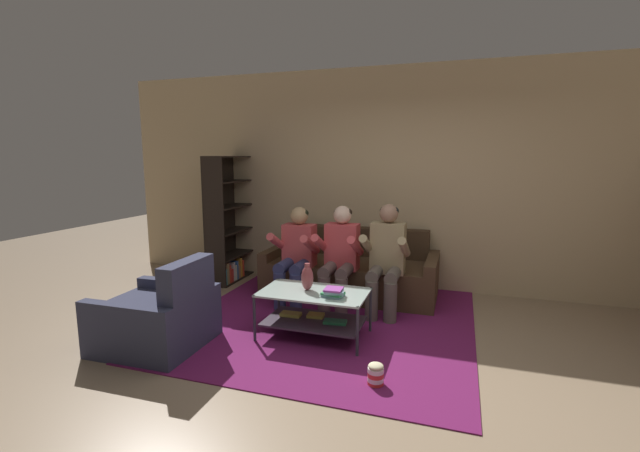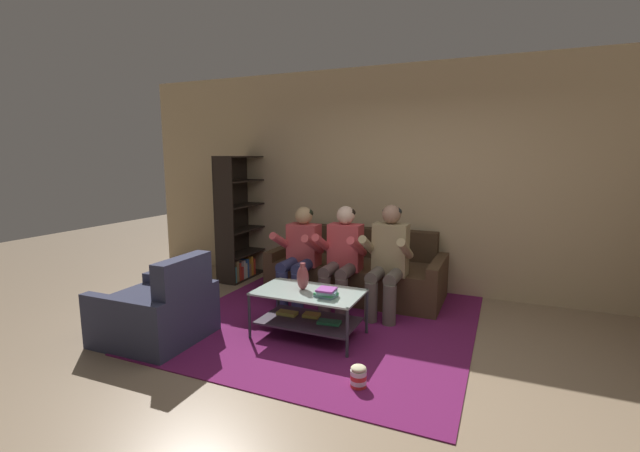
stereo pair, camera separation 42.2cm
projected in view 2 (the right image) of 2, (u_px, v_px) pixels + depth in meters
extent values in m
plane|color=gray|center=(356.00, 372.00, 3.51)|extent=(16.80, 16.80, 0.00)
cube|color=tan|center=(419.00, 180.00, 5.50)|extent=(8.40, 0.12, 2.90)
cube|color=#463221|center=(356.00, 279.00, 5.41)|extent=(1.89, 0.94, 0.44)
cube|color=#3C2B1C|center=(365.00, 242.00, 5.69)|extent=(1.89, 0.18, 0.38)
cube|color=#463221|center=(285.00, 266.00, 5.80)|extent=(0.13, 0.94, 0.56)
cube|color=#463221|center=(437.00, 284.00, 5.00)|extent=(0.13, 0.94, 0.56)
cylinder|color=navy|center=(282.00, 290.00, 4.96)|extent=(0.14, 0.14, 0.44)
cylinder|color=navy|center=(297.00, 292.00, 4.88)|extent=(0.14, 0.14, 0.44)
cylinder|color=navy|center=(289.00, 265.00, 5.08)|extent=(0.14, 0.42, 0.14)
cylinder|color=navy|center=(304.00, 266.00, 5.00)|extent=(0.14, 0.42, 0.14)
cube|color=#C6484D|center=(304.00, 245.00, 5.19)|extent=(0.38, 0.22, 0.51)
cylinder|color=#C6484D|center=(282.00, 242.00, 5.10)|extent=(0.09, 0.49, 0.31)
cylinder|color=#C6484D|center=(313.00, 245.00, 4.94)|extent=(0.09, 0.49, 0.31)
sphere|color=tan|center=(304.00, 215.00, 5.14)|extent=(0.21, 0.21, 0.21)
ellipsoid|color=black|center=(304.00, 213.00, 5.15)|extent=(0.21, 0.21, 0.13)
cylinder|color=brown|center=(324.00, 296.00, 4.75)|extent=(0.14, 0.14, 0.44)
cylinder|color=brown|center=(341.00, 298.00, 4.67)|extent=(0.14, 0.14, 0.44)
cylinder|color=brown|center=(331.00, 269.00, 4.87)|extent=(0.14, 0.42, 0.14)
cylinder|color=brown|center=(347.00, 271.00, 4.79)|extent=(0.14, 0.42, 0.14)
cube|color=#C9444B|center=(345.00, 247.00, 4.98)|extent=(0.38, 0.22, 0.54)
cylinder|color=#C9444B|center=(323.00, 244.00, 4.89)|extent=(0.09, 0.49, 0.31)
cylinder|color=#C9444B|center=(357.00, 247.00, 4.73)|extent=(0.09, 0.49, 0.31)
sphere|color=beige|center=(346.00, 215.00, 4.92)|extent=(0.21, 0.21, 0.21)
ellipsoid|color=black|center=(346.00, 213.00, 4.93)|extent=(0.21, 0.21, 0.13)
cylinder|color=#5C534A|center=(371.00, 302.00, 4.54)|extent=(0.14, 0.14, 0.44)
cylinder|color=#5C534A|center=(389.00, 305.00, 4.46)|extent=(0.14, 0.14, 0.44)
cylinder|color=#5C534A|center=(376.00, 274.00, 4.65)|extent=(0.14, 0.42, 0.14)
cylinder|color=#5C534A|center=(394.00, 276.00, 4.58)|extent=(0.14, 0.42, 0.14)
cube|color=#9C8862|center=(391.00, 249.00, 4.76)|extent=(0.38, 0.22, 0.58)
cylinder|color=#9C8862|center=(368.00, 246.00, 4.67)|extent=(0.09, 0.49, 0.31)
cylinder|color=#9C8862|center=(405.00, 249.00, 4.51)|extent=(0.09, 0.49, 0.31)
sphere|color=#966F5A|center=(392.00, 214.00, 4.70)|extent=(0.21, 0.21, 0.21)
ellipsoid|color=black|center=(392.00, 212.00, 4.71)|extent=(0.21, 0.21, 0.13)
cube|color=#A9C1B7|center=(309.00, 292.00, 4.14)|extent=(1.03, 0.60, 0.02)
cube|color=#392E3B|center=(309.00, 321.00, 4.18)|extent=(0.95, 0.55, 0.02)
cylinder|color=#2F343A|center=(249.00, 316.00, 4.11)|extent=(0.03, 0.03, 0.46)
cylinder|color=#2F343A|center=(347.00, 333.00, 3.72)|extent=(0.03, 0.03, 0.46)
cylinder|color=#2F343A|center=(278.00, 298.00, 4.63)|extent=(0.03, 0.03, 0.46)
cylinder|color=#2F343A|center=(367.00, 312.00, 4.23)|extent=(0.03, 0.03, 0.46)
cube|color=gold|center=(287.00, 313.00, 4.31)|extent=(0.21, 0.11, 0.03)
cube|color=gold|center=(312.00, 315.00, 4.26)|extent=(0.17, 0.14, 0.03)
cube|color=#2C8654|center=(329.00, 322.00, 4.09)|extent=(0.23, 0.14, 0.03)
cube|color=#67184E|center=(332.00, 316.00, 4.74)|extent=(3.00, 3.37, 0.01)
cube|color=#70486C|center=(332.00, 316.00, 4.74)|extent=(1.65, 1.85, 0.00)
ellipsoid|color=brown|center=(303.00, 278.00, 4.17)|extent=(0.12, 0.12, 0.24)
cylinder|color=brown|center=(303.00, 266.00, 4.15)|extent=(0.05, 0.05, 0.05)
cube|color=#779FAB|center=(326.00, 296.00, 3.97)|extent=(0.21, 0.17, 0.02)
cube|color=#349555|center=(326.00, 294.00, 3.97)|extent=(0.22, 0.17, 0.02)
cube|color=#73A0AD|center=(327.00, 292.00, 3.95)|extent=(0.21, 0.19, 0.03)
cube|color=purple|center=(326.00, 290.00, 3.95)|extent=(0.17, 0.17, 0.02)
cube|color=black|center=(224.00, 222.00, 5.77)|extent=(0.31, 0.02, 1.76)
cube|color=black|center=(257.00, 214.00, 6.55)|extent=(0.31, 0.02, 1.76)
cube|color=black|center=(233.00, 217.00, 6.22)|extent=(0.02, 0.87, 1.76)
cube|color=black|center=(243.00, 276.00, 6.30)|extent=(0.31, 0.83, 0.02)
cube|color=black|center=(243.00, 253.00, 6.25)|extent=(0.31, 0.83, 0.02)
cube|color=black|center=(242.00, 230.00, 6.19)|extent=(0.31, 0.83, 0.02)
cube|color=black|center=(241.00, 205.00, 6.13)|extent=(0.31, 0.83, 0.02)
cube|color=black|center=(241.00, 181.00, 6.08)|extent=(0.31, 0.83, 0.02)
cube|color=black|center=(240.00, 157.00, 6.02)|extent=(0.31, 0.83, 0.02)
cube|color=teal|center=(228.00, 274.00, 5.93)|extent=(0.26, 0.05, 0.22)
cube|color=olive|center=(231.00, 271.00, 5.98)|extent=(0.24, 0.05, 0.29)
cube|color=red|center=(233.00, 271.00, 6.04)|extent=(0.26, 0.04, 0.25)
cube|color=red|center=(237.00, 273.00, 6.09)|extent=(0.22, 0.04, 0.19)
cube|color=silver|center=(237.00, 269.00, 6.14)|extent=(0.27, 0.04, 0.27)
cube|color=silver|center=(241.00, 270.00, 6.17)|extent=(0.21, 0.04, 0.22)
cube|color=#325EAA|center=(242.00, 268.00, 6.21)|extent=(0.23, 0.04, 0.27)
cube|color=#A26E52|center=(243.00, 269.00, 6.27)|extent=(0.26, 0.04, 0.18)
cube|color=orange|center=(246.00, 265.00, 6.31)|extent=(0.24, 0.05, 0.28)
cube|color=red|center=(247.00, 266.00, 6.37)|extent=(0.29, 0.04, 0.24)
cube|color=#30324B|center=(155.00, 318.00, 4.12)|extent=(0.92, 0.66, 0.42)
cube|color=#30324B|center=(183.00, 280.00, 3.92)|extent=(0.17, 0.65, 0.42)
cube|color=#30324B|center=(181.00, 301.00, 4.46)|extent=(0.91, 0.13, 0.52)
cube|color=#30324B|center=(123.00, 327.00, 3.77)|extent=(0.91, 0.13, 0.52)
cylinder|color=red|center=(358.00, 385.00, 3.28)|extent=(0.13, 0.13, 0.04)
cylinder|color=white|center=(358.00, 381.00, 3.27)|extent=(0.13, 0.13, 0.04)
cylinder|color=red|center=(358.00, 377.00, 3.26)|extent=(0.13, 0.13, 0.04)
cylinder|color=white|center=(358.00, 372.00, 3.26)|extent=(0.13, 0.13, 0.04)
ellipsoid|color=beige|center=(359.00, 368.00, 3.25)|extent=(0.12, 0.12, 0.04)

